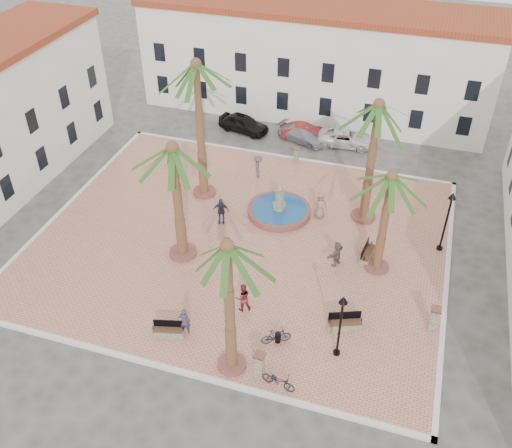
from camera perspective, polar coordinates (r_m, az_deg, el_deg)
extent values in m
plane|color=#56544F|center=(37.38, -1.46, -1.66)|extent=(120.00, 120.00, 0.00)
cube|color=tan|center=(37.33, -1.46, -1.57)|extent=(26.00, 22.00, 0.15)
cube|color=silver|center=(45.99, 3.00, 6.70)|extent=(26.30, 0.30, 0.16)
cube|color=silver|center=(30.23, -8.43, -14.18)|extent=(26.30, 0.30, 0.16)
cube|color=silver|center=(36.19, 18.50, -5.43)|extent=(0.30, 22.30, 0.16)
cube|color=silver|center=(42.60, -18.26, 1.86)|extent=(0.30, 22.30, 0.16)
cube|color=white|center=(51.93, 5.88, 15.74)|extent=(30.00, 7.00, 9.00)
cube|color=#9A381D|center=(50.38, 6.24, 20.76)|extent=(30.40, 7.40, 0.50)
cube|color=black|center=(53.85, -9.28, 13.61)|extent=(1.00, 0.12, 1.60)
cube|color=black|center=(52.37, -5.48, 13.22)|extent=(1.00, 0.12, 1.60)
cube|color=black|center=(51.13, -1.49, 12.75)|extent=(1.00, 0.12, 1.60)
cube|color=black|center=(50.13, 2.67, 12.20)|extent=(1.00, 0.12, 1.60)
cube|color=black|center=(49.40, 6.95, 11.56)|extent=(1.00, 0.12, 1.60)
cube|color=black|center=(48.94, 11.31, 10.84)|extent=(1.00, 0.12, 1.60)
cube|color=black|center=(48.77, 15.70, 10.05)|extent=(1.00, 0.12, 1.60)
cube|color=black|center=(48.89, 20.08, 9.20)|extent=(1.00, 0.12, 1.60)
cube|color=black|center=(52.73, -9.61, 16.59)|extent=(1.00, 0.12, 1.60)
cube|color=black|center=(51.22, -5.68, 16.28)|extent=(1.00, 0.12, 1.60)
cube|color=black|center=(49.94, -1.54, 15.88)|extent=(1.00, 0.12, 1.60)
cube|color=black|center=(48.92, 2.77, 15.38)|extent=(1.00, 0.12, 1.60)
cube|color=black|center=(48.17, 7.22, 14.77)|extent=(1.00, 0.12, 1.60)
cube|color=black|center=(47.71, 11.75, 14.05)|extent=(1.00, 0.12, 1.60)
cube|color=black|center=(47.53, 16.31, 13.25)|extent=(1.00, 0.12, 1.60)
cube|color=black|center=(47.66, 20.85, 12.36)|extent=(1.00, 0.12, 1.60)
cube|color=black|center=(45.97, 24.15, 6.28)|extent=(0.12, 1.00, 1.60)
cube|color=black|center=(41.96, -23.68, 3.37)|extent=(0.12, 1.00, 1.60)
cube|color=black|center=(44.48, -20.67, 6.18)|extent=(0.12, 1.00, 1.60)
cube|color=black|center=(47.22, -17.96, 8.66)|extent=(0.12, 1.00, 1.60)
cube|color=black|center=(50.12, -15.53, 10.84)|extent=(0.12, 1.00, 1.60)
cube|color=black|center=(43.12, -21.53, 9.56)|extent=(0.12, 1.00, 1.60)
cube|color=black|center=(45.93, -18.68, 11.92)|extent=(0.12, 1.00, 1.60)
cube|color=black|center=(48.91, -16.12, 13.97)|extent=(0.12, 1.00, 1.60)
cylinder|color=brown|center=(39.39, 2.32, 1.32)|extent=(4.36, 4.36, 0.41)
cylinder|color=#194C8C|center=(39.29, 2.33, 1.54)|extent=(3.84, 3.84, 0.06)
cylinder|color=gray|center=(39.27, 2.33, 1.56)|extent=(0.93, 0.93, 0.83)
cylinder|color=gray|center=(38.79, 2.36, 2.55)|extent=(0.62, 0.62, 1.24)
sphere|color=gray|center=(38.35, 2.39, 3.50)|extent=(0.46, 0.46, 0.46)
cylinder|color=brown|center=(41.60, -5.19, 3.23)|extent=(1.65, 1.65, 0.25)
cylinder|color=brown|center=(39.06, -5.59, 9.17)|extent=(0.54, 0.54, 9.54)
sphere|color=brown|center=(37.05, -6.05, 15.68)|extent=(0.72, 0.72, 0.72)
cylinder|color=brown|center=(36.30, -7.31, -2.83)|extent=(1.72, 1.72, 0.26)
cylinder|color=brown|center=(33.95, -7.81, 2.14)|extent=(0.56, 0.56, 7.46)
sphere|color=brown|center=(31.96, -8.37, 7.59)|extent=(0.75, 0.75, 0.75)
cylinder|color=brown|center=(29.92, -2.42, -13.82)|extent=(1.48, 1.48, 0.22)
cylinder|color=brown|center=(26.94, -2.64, -8.53)|extent=(0.48, 0.48, 7.72)
sphere|color=brown|center=(24.31, -2.90, -2.20)|extent=(0.65, 0.65, 0.65)
cylinder|color=brown|center=(35.82, 11.96, -4.15)|extent=(1.47, 1.47, 0.22)
cylinder|color=brown|center=(33.75, 12.67, 0.08)|extent=(0.48, 0.48, 6.45)
sphere|color=brown|center=(31.94, 13.44, 4.68)|extent=(0.64, 0.64, 0.64)
cylinder|color=brown|center=(39.73, 10.67, 0.81)|extent=(1.65, 1.65, 0.25)
cylinder|color=brown|center=(37.41, 11.41, 6.01)|extent=(0.54, 0.54, 8.21)
sphere|color=brown|center=(35.49, 12.22, 11.66)|extent=(0.72, 0.72, 0.72)
cube|color=gray|center=(31.51, -8.74, -10.67)|extent=(1.80, 0.94, 0.38)
cube|color=#56351E|center=(31.35, -8.78, -10.40)|extent=(1.70, 0.87, 0.06)
cube|color=black|center=(31.29, -8.76, -9.80)|extent=(1.59, 0.45, 0.48)
cylinder|color=black|center=(31.42, -10.28, -10.16)|extent=(0.05, 0.05, 0.29)
cylinder|color=black|center=(31.12, -7.31, -10.36)|extent=(0.05, 0.05, 0.29)
cube|color=gray|center=(31.84, 8.86, -9.97)|extent=(1.98, 1.24, 0.42)
cube|color=#56351E|center=(31.66, 8.90, -9.68)|extent=(1.87, 1.15, 0.06)
cube|color=black|center=(31.61, 8.87, -9.02)|extent=(1.69, 0.71, 0.53)
cylinder|color=black|center=(31.41, 7.30, -9.64)|extent=(0.05, 0.05, 0.32)
cylinder|color=black|center=(31.76, 10.53, -9.39)|extent=(0.05, 0.05, 0.32)
cube|color=gray|center=(36.36, 11.09, -3.08)|extent=(0.78, 1.89, 0.41)
cube|color=#56351E|center=(36.21, 11.13, -2.80)|extent=(0.71, 1.78, 0.06)
cube|color=black|center=(36.07, 10.84, -2.37)|extent=(0.26, 1.73, 0.51)
cylinder|color=black|center=(35.48, 10.77, -3.48)|extent=(0.05, 0.05, 0.31)
cylinder|color=black|center=(36.80, 11.51, -1.86)|extent=(0.05, 0.05, 0.31)
cube|color=gray|center=(42.59, 13.18, 3.30)|extent=(0.69, 1.73, 0.37)
cube|color=#56351E|center=(42.47, 13.22, 3.54)|extent=(0.64, 1.63, 0.06)
cube|color=black|center=(42.32, 13.00, 3.85)|extent=(0.22, 1.58, 0.47)
cylinder|color=black|center=(41.75, 13.23, 3.07)|extent=(0.05, 0.05, 0.28)
cylinder|color=black|center=(43.08, 13.26, 4.24)|extent=(0.05, 0.05, 0.28)
cylinder|color=black|center=(30.69, 8.06, -12.60)|extent=(0.37, 0.37, 0.16)
cylinder|color=black|center=(29.29, 8.38, -10.25)|extent=(0.12, 0.12, 3.70)
cone|color=black|center=(27.86, 8.75, -7.47)|extent=(0.45, 0.45, 0.41)
sphere|color=beige|center=(27.96, 8.72, -7.70)|extent=(0.25, 0.25, 0.25)
cylinder|color=black|center=(38.26, 17.87, -2.29)|extent=(0.39, 0.39, 0.17)
cylinder|color=black|center=(37.09, 18.44, 0.04)|extent=(0.13, 0.13, 3.88)
cone|color=black|center=(35.92, 19.08, 2.70)|extent=(0.47, 0.47, 0.43)
sphere|color=beige|center=(36.01, 19.03, 2.49)|extent=(0.26, 0.26, 0.26)
cube|color=gray|center=(29.12, 0.37, -13.91)|extent=(0.47, 0.47, 1.38)
cube|color=brown|center=(28.54, 0.37, -12.98)|extent=(0.59, 0.59, 0.11)
cube|color=gray|center=(44.95, 4.06, 6.83)|extent=(0.39, 0.39, 1.17)
cube|color=brown|center=(44.64, 4.09, 7.52)|extent=(0.49, 0.49, 0.09)
cube|color=gray|center=(32.56, 17.36, -9.07)|extent=(0.44, 0.44, 1.40)
cube|color=brown|center=(32.04, 17.60, -8.14)|extent=(0.55, 0.55, 0.11)
cylinder|color=black|center=(30.78, 2.20, -11.27)|extent=(0.33, 0.33, 0.63)
imported|color=#33354F|center=(31.03, -7.16, -9.60)|extent=(0.69, 0.51, 1.73)
imported|color=black|center=(28.85, 2.26, -15.36)|extent=(1.87, 0.93, 0.94)
imported|color=maroon|center=(31.97, -1.32, -7.35)|extent=(1.11, 1.04, 1.82)
imported|color=black|center=(30.60, 2.04, -11.15)|extent=(1.66, 1.21, 0.99)
imported|color=#8C6F5A|center=(38.84, 6.43, 1.87)|extent=(1.06, 0.82, 1.93)
imported|color=#323852|center=(38.20, -3.53, 1.34)|extent=(1.19, 0.70, 1.90)
imported|color=#4B4C50|center=(42.88, 0.24, 5.77)|extent=(1.02, 1.31, 1.78)
imported|color=#635B4D|center=(35.16, 8.09, -2.97)|extent=(1.09, 1.63, 1.69)
imported|color=black|center=(49.53, -1.25, 10.04)|extent=(4.72, 2.76, 1.51)
imported|color=maroon|center=(48.68, 4.80, 9.22)|extent=(4.02, 2.11, 1.26)
imported|color=#A1A1A9|center=(48.21, 4.65, 8.91)|extent=(4.60, 2.98, 1.24)
imported|color=white|center=(48.02, 9.01, 8.46)|extent=(4.80, 2.57, 1.28)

